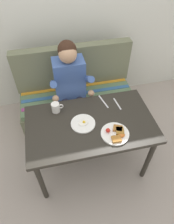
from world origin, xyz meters
TOP-DOWN VIEW (x-y plane):
  - ground_plane at (0.00, 0.00)m, footprint 8.00×8.00m
  - back_wall at (0.00, 1.27)m, footprint 4.40×0.10m
  - table at (0.00, 0.00)m, footprint 1.20×0.70m
  - couch at (0.00, 0.76)m, footprint 1.44×0.56m
  - person at (-0.09, 0.59)m, footprint 0.45×0.61m
  - plate_breakfast at (0.18, -0.18)m, footprint 0.25×0.25m
  - plate_eggs at (-0.07, -0.00)m, footprint 0.23×0.23m
  - coffee_mug at (-0.29, 0.22)m, footprint 0.12×0.08m
  - fork at (0.32, 0.18)m, footprint 0.03×0.17m
  - knife at (0.19, 0.24)m, footprint 0.06×0.20m

SIDE VIEW (x-z plane):
  - ground_plane at x=0.00m, z-range 0.00..0.00m
  - couch at x=0.00m, z-range -0.17..0.83m
  - table at x=0.00m, z-range 0.28..1.01m
  - fork at x=0.32m, z-range 0.73..0.73m
  - knife at x=0.19m, z-range 0.73..0.73m
  - plate_eggs at x=-0.07m, z-range 0.72..0.76m
  - person at x=-0.09m, z-range 0.13..1.35m
  - plate_breakfast at x=0.18m, z-range 0.72..0.77m
  - coffee_mug at x=-0.29m, z-range 0.73..0.83m
  - back_wall at x=0.00m, z-range 0.00..2.60m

